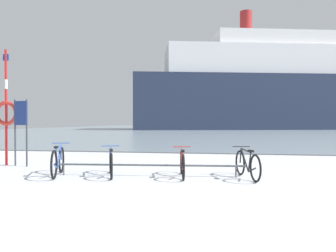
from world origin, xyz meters
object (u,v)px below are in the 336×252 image
at_px(bicycle_3, 247,164).
at_px(info_sign, 21,121).
at_px(bicycle_2, 182,164).
at_px(ferry_ship, 290,90).
at_px(rescue_post, 6,111).
at_px(bicycle_1, 111,163).
at_px(bicycle_0, 58,161).

bearing_deg(bicycle_3, info_sign, 170.62).
height_order(bicycle_2, bicycle_3, bicycle_3).
height_order(bicycle_2, ferry_ship, ferry_ship).
bearing_deg(bicycle_3, bicycle_2, -177.35).
bearing_deg(bicycle_2, rescue_post, 167.17).
bearing_deg(bicycle_1, bicycle_2, 4.56).
relative_size(bicycle_0, rescue_post, 0.45).
bearing_deg(ferry_ship, rescue_post, -108.80).
xyz_separation_m(bicycle_2, info_sign, (-5.22, 1.20, 1.08)).
height_order(bicycle_3, ferry_ship, ferry_ship).
xyz_separation_m(bicycle_1, rescue_post, (-4.00, 1.47, 1.40)).
bearing_deg(ferry_ship, bicycle_2, -102.95).
distance_m(info_sign, ferry_ship, 58.67).
bearing_deg(bicycle_0, bicycle_1, 8.45).
bearing_deg(bicycle_0, rescue_post, 147.87).
distance_m(bicycle_0, ferry_ship, 59.65).
relative_size(bicycle_0, bicycle_2, 1.04).
xyz_separation_m(bicycle_1, ferry_ship, (14.83, 56.79, 6.94)).
height_order(bicycle_2, info_sign, info_sign).
xyz_separation_m(bicycle_3, ferry_ship, (11.44, 56.57, 6.94)).
xyz_separation_m(bicycle_1, bicycle_3, (3.40, 0.22, 0.00)).
bearing_deg(info_sign, bicycle_1, -21.49).
height_order(bicycle_1, bicycle_3, bicycle_3).
bearing_deg(bicycle_1, info_sign, 158.51).
xyz_separation_m(bicycle_0, rescue_post, (-2.65, 1.67, 1.37)).
height_order(bicycle_2, rescue_post, rescue_post).
distance_m(bicycle_2, ferry_ship, 58.54).
bearing_deg(bicycle_2, bicycle_0, -173.78).
relative_size(bicycle_2, ferry_ship, 0.03).
height_order(rescue_post, ferry_ship, ferry_ship).
bearing_deg(info_sign, bicycle_2, -12.92).
distance_m(bicycle_0, bicycle_2, 3.17).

